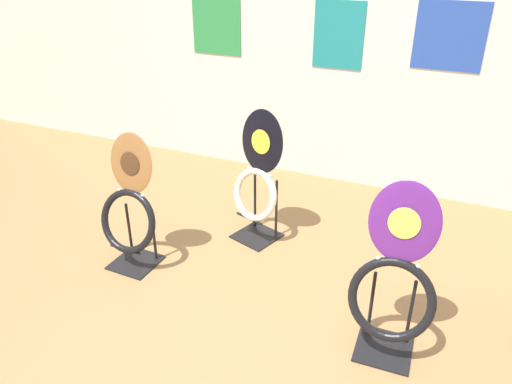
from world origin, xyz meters
The scene contains 5 objects.
ground_plane centered at (0.00, 0.00, 0.00)m, with size 14.00×14.00×0.00m, color #A37547.
wall_back centered at (0.00, 2.44, 1.30)m, with size 8.00×0.07×2.60m.
toilet_seat_display_purple_note centered at (0.77, 0.57, 0.42)m, with size 0.42×0.29×0.92m.
toilet_seat_display_woodgrain centered at (-0.85, 0.69, 0.39)m, with size 0.41×0.29×0.87m.
toilet_seat_display_jazz_black centered at (-0.26, 1.30, 0.42)m, with size 0.39×0.35×0.92m.
Camera 1 is at (0.91, -1.44, 1.91)m, focal length 35.00 mm.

